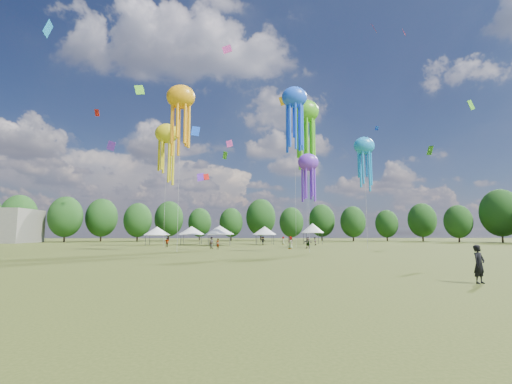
{
  "coord_description": "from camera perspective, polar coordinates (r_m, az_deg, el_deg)",
  "views": [
    {
      "loc": [
        -3.42,
        -17.06,
        2.31
      ],
      "look_at": [
        -1.56,
        15.0,
        6.0
      ],
      "focal_mm": 25.17,
      "sensor_mm": 36.0,
      "label": 1
    }
  ],
  "objects": [
    {
      "name": "small_kites",
      "position": [
        64.6,
        -0.69,
        17.73
      ],
      "size": [
        68.38,
        65.04,
        46.74
      ],
      "color": "#FCA50F",
      "rests_on": "ground"
    },
    {
      "name": "spectators_far",
      "position": [
        62.09,
        3.16,
        -7.91
      ],
      "size": [
        27.35,
        21.85,
        1.83
      ],
      "color": "gray",
      "rests_on": "ground"
    },
    {
      "name": "observer_main",
      "position": [
        19.82,
        31.94,
        -9.71
      ],
      "size": [
        0.76,
        0.66,
        1.77
      ],
      "primitive_type": "imported",
      "rotation": [
        0.0,
        0.0,
        0.44
      ],
      "color": "black",
      "rests_on": "ground"
    },
    {
      "name": "treeline",
      "position": [
        79.69,
        -3.64,
        -3.49
      ],
      "size": [
        201.57,
        95.24,
        13.43
      ],
      "color": "#38281C",
      "rests_on": "ground"
    },
    {
      "name": "ground",
      "position": [
        17.55,
        8.2,
        -14.06
      ],
      "size": [
        300.0,
        300.0,
        0.0
      ],
      "primitive_type": "plane",
      "color": "#384416",
      "rests_on": "ground"
    },
    {
      "name": "show_kites",
      "position": [
        63.22,
        2.42,
        10.15
      ],
      "size": [
        35.13,
        28.74,
        28.93
      ],
      "color": "#FCA50F",
      "rests_on": "ground"
    },
    {
      "name": "spectator_near",
      "position": [
        54.5,
        -7.08,
        -8.02
      ],
      "size": [
        1.06,
        1.06,
        1.73
      ],
      "primitive_type": "imported",
      "rotation": [
        0.0,
        0.0,
        2.37
      ],
      "color": "gray",
      "rests_on": "ground"
    },
    {
      "name": "festival_tents",
      "position": [
        72.05,
        -4.15,
        -6.05
      ],
      "size": [
        36.44,
        11.56,
        4.38
      ],
      "color": "#47474C",
      "rests_on": "ground"
    }
  ]
}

